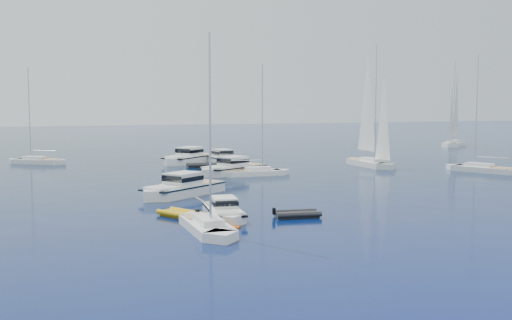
% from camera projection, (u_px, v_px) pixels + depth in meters
% --- Properties ---
extents(ground, '(400.00, 400.00, 0.00)m').
position_uv_depth(ground, '(394.00, 219.00, 42.44)').
color(ground, '#091658').
rests_on(ground, ground).
extents(motor_cruiser_near, '(3.14, 7.51, 1.91)m').
position_uv_depth(motor_cruiser_near, '(224.00, 218.00, 42.79)').
color(motor_cruiser_near, white).
rests_on(motor_cruiser_near, ground).
extents(motor_cruiser_left, '(9.82, 8.30, 2.61)m').
position_uv_depth(motor_cruiser_left, '(182.00, 196.00, 53.33)').
color(motor_cruiser_left, silver).
rests_on(motor_cruiser_left, ground).
extents(motor_cruiser_centre, '(10.29, 7.47, 2.63)m').
position_uv_depth(motor_cruiser_centre, '(232.00, 174.00, 69.62)').
color(motor_cruiser_centre, silver).
rests_on(motor_cruiser_centre, ground).
extents(motor_cruiser_distant, '(10.24, 9.70, 2.84)m').
position_uv_depth(motor_cruiser_distant, '(189.00, 163.00, 82.89)').
color(motor_cruiser_distant, white).
rests_on(motor_cruiser_distant, ground).
extents(motor_cruiser_horizon, '(3.92, 9.58, 2.45)m').
position_uv_depth(motor_cruiser_horizon, '(223.00, 163.00, 82.89)').
color(motor_cruiser_horizon, silver).
rests_on(motor_cruiser_horizon, ground).
extents(sailboat_fore, '(2.36, 8.80, 12.91)m').
position_uv_depth(sailboat_fore, '(207.00, 231.00, 38.36)').
color(sailboat_fore, silver).
rests_on(sailboat_fore, ground).
extents(sailboat_mid_r, '(6.41, 10.04, 14.49)m').
position_uv_depth(sailboat_mid_r, '(482.00, 172.00, 71.85)').
color(sailboat_mid_r, silver).
rests_on(sailboat_mid_r, ground).
extents(sailboat_centre, '(8.94, 2.56, 13.04)m').
position_uv_depth(sailboat_centre, '(255.00, 176.00, 68.33)').
color(sailboat_centre, white).
rests_on(sailboat_centre, ground).
extents(sailboat_sails_r, '(2.97, 11.11, 16.29)m').
position_uv_depth(sailboat_sails_r, '(370.00, 166.00, 78.67)').
color(sailboat_sails_r, silver).
rests_on(sailboat_sails_r, ground).
extents(sailboat_far_l, '(8.98, 7.22, 13.59)m').
position_uv_depth(sailboat_far_l, '(37.00, 164.00, 81.96)').
color(sailboat_far_l, silver).
rests_on(sailboat_far_l, ground).
extents(sailboat_sails_far, '(10.80, 9.69, 16.97)m').
position_uv_depth(sailboat_sails_far, '(454.00, 146.00, 116.90)').
color(sailboat_sails_far, white).
rests_on(sailboat_sails_far, ground).
extents(tender_yellow, '(3.45, 4.07, 0.95)m').
position_uv_depth(tender_yellow, '(180.00, 217.00, 43.24)').
color(tender_yellow, '#CA990B').
rests_on(tender_yellow, ground).
extents(tender_grey_near, '(3.66, 2.35, 0.95)m').
position_uv_depth(tender_grey_near, '(297.00, 217.00, 43.10)').
color(tender_grey_near, black).
rests_on(tender_grey_near, ground).
extents(tender_grey_far, '(4.38, 2.64, 0.95)m').
position_uv_depth(tender_grey_far, '(202.00, 167.00, 77.87)').
color(tender_grey_far, black).
rests_on(tender_grey_far, ground).
extents(kayak_orange, '(2.48, 2.08, 0.30)m').
position_uv_depth(kayak_orange, '(220.00, 227.00, 39.65)').
color(kayak_orange, '#D54B0A').
rests_on(kayak_orange, ground).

